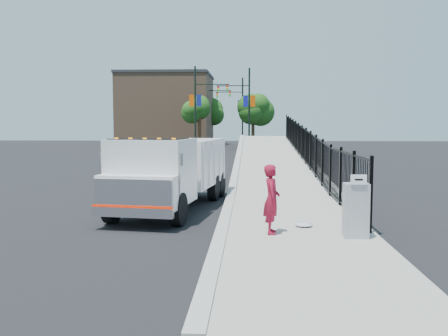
{
  "coord_description": "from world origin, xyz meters",
  "views": [
    {
      "loc": [
        0.69,
        -13.88,
        2.75
      ],
      "look_at": [
        -0.15,
        2.0,
        1.29
      ],
      "focal_mm": 40.0,
      "sensor_mm": 36.0,
      "label": 1
    }
  ],
  "objects": [
    {
      "name": "debris",
      "position": [
        2.05,
        -1.39,
        0.18
      ],
      "size": [
        0.45,
        0.45,
        0.11
      ],
      "primitive_type": "ellipsoid",
      "color": "silver",
      "rests_on": "sidewalk"
    },
    {
      "name": "utility_cabinet",
      "position": [
        3.1,
        -2.52,
        0.75
      ],
      "size": [
        0.55,
        0.4,
        1.25
      ],
      "primitive_type": "cube",
      "color": "gray",
      "rests_on": "sidewalk"
    },
    {
      "name": "truck",
      "position": [
        -1.81,
        1.55,
        1.31
      ],
      "size": [
        3.11,
        7.05,
        2.33
      ],
      "rotation": [
        0.0,
        0.0,
        -0.14
      ],
      "color": "black",
      "rests_on": "ground"
    },
    {
      "name": "iron_fence",
      "position": [
        3.55,
        12.0,
        0.9
      ],
      "size": [
        0.1,
        28.0,
        1.8
      ],
      "primitive_type": "cube",
      "color": "black",
      "rests_on": "ground"
    },
    {
      "name": "light_pole_2",
      "position": [
        -4.4,
        42.87,
        4.36
      ],
      "size": [
        3.77,
        0.22,
        8.0
      ],
      "color": "black",
      "rests_on": "ground"
    },
    {
      "name": "ramp",
      "position": [
        2.12,
        16.0,
        0.0
      ],
      "size": [
        3.95,
        24.06,
        3.19
      ],
      "primitive_type": "cube",
      "rotation": [
        0.06,
        0.0,
        0.0
      ],
      "color": "#9E998E",
      "rests_on": "ground"
    },
    {
      "name": "worker",
      "position": [
        1.2,
        -2.21,
        0.94
      ],
      "size": [
        0.39,
        0.6,
        1.64
      ],
      "primitive_type": "imported",
      "rotation": [
        0.0,
        0.0,
        1.57
      ],
      "color": "maroon",
      "rests_on": "sidewalk"
    },
    {
      "name": "tree_0",
      "position": [
        -4.33,
        35.15,
        3.92
      ],
      "size": [
        2.34,
        2.34,
        5.17
      ],
      "color": "#382314",
      "rests_on": "ground"
    },
    {
      "name": "light_pole_0",
      "position": [
        -4.24,
        33.43,
        4.36
      ],
      "size": [
        3.77,
        0.22,
        8.0
      ],
      "color": "black",
      "rests_on": "ground"
    },
    {
      "name": "curb",
      "position": [
        0.0,
        -2.0,
        0.08
      ],
      "size": [
        0.3,
        12.0,
        0.16
      ],
      "primitive_type": "cube",
      "color": "#ADAAA3",
      "rests_on": "ground"
    },
    {
      "name": "light_pole_3",
      "position": [
        -0.57,
        45.76,
        4.36
      ],
      "size": [
        3.78,
        0.22,
        8.0
      ],
      "color": "black",
      "rests_on": "ground"
    },
    {
      "name": "tree_2",
      "position": [
        -4.24,
        47.94,
        3.97
      ],
      "size": [
        3.12,
        3.12,
        5.56
      ],
      "color": "#382314",
      "rests_on": "ground"
    },
    {
      "name": "tree_1",
      "position": [
        0.95,
        39.22,
        3.95
      ],
      "size": [
        2.76,
        2.76,
        5.38
      ],
      "color": "#382314",
      "rests_on": "ground"
    },
    {
      "name": "arrow_sign",
      "position": [
        3.1,
        -2.74,
        1.48
      ],
      "size": [
        0.35,
        0.04,
        0.22
      ],
      "primitive_type": "cube",
      "color": "white",
      "rests_on": "utility_cabinet"
    },
    {
      "name": "light_pole_1",
      "position": [
        0.25,
        35.26,
        4.36
      ],
      "size": [
        3.78,
        0.22,
        8.0
      ],
      "color": "black",
      "rests_on": "ground"
    },
    {
      "name": "sidewalk",
      "position": [
        1.93,
        -2.0,
        0.06
      ],
      "size": [
        3.55,
        12.0,
        0.12
      ],
      "primitive_type": "cube",
      "color": "#9E998E",
      "rests_on": "ground"
    },
    {
      "name": "ground",
      "position": [
        0.0,
        0.0,
        0.0
      ],
      "size": [
        120.0,
        120.0,
        0.0
      ],
      "primitive_type": "plane",
      "color": "black",
      "rests_on": "ground"
    },
    {
      "name": "building",
      "position": [
        -9.0,
        44.0,
        4.0
      ],
      "size": [
        10.0,
        10.0,
        8.0
      ],
      "primitive_type": "cube",
      "color": "#8C664C",
      "rests_on": "ground"
    }
  ]
}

